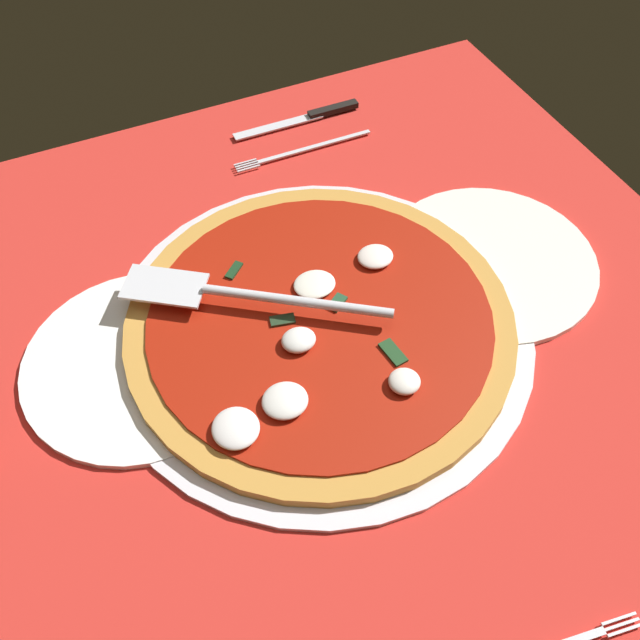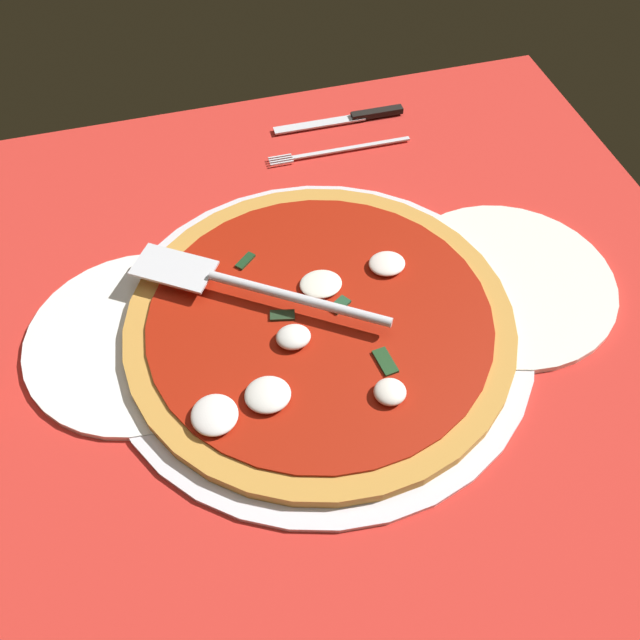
% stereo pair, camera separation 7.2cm
% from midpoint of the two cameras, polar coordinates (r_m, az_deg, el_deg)
% --- Properties ---
extents(ground_plane, '(0.91, 0.91, 0.01)m').
position_cam_midpoint_polar(ground_plane, '(0.71, -2.80, -4.25)').
color(ground_plane, red).
extents(checker_pattern, '(0.91, 0.91, 0.00)m').
position_cam_midpoint_polar(checker_pattern, '(0.71, -2.81, -4.04)').
color(checker_pattern, silver).
rests_on(checker_pattern, ground_plane).
extents(pizza_pan, '(0.44, 0.44, 0.01)m').
position_cam_midpoint_polar(pizza_pan, '(0.73, -2.81, -0.87)').
color(pizza_pan, silver).
rests_on(pizza_pan, ground_plane).
extents(dinner_plate_left, '(0.23, 0.23, 0.01)m').
position_cam_midpoint_polar(dinner_plate_left, '(0.74, -16.97, -3.47)').
color(dinner_plate_left, white).
rests_on(dinner_plate_left, ground_plane).
extents(dinner_plate_right, '(0.24, 0.24, 0.01)m').
position_cam_midpoint_polar(dinner_plate_right, '(0.81, 10.97, 4.46)').
color(dinner_plate_right, white).
rests_on(dinner_plate_right, ground_plane).
extents(pizza, '(0.40, 0.40, 0.03)m').
position_cam_midpoint_polar(pizza, '(0.72, -2.89, -0.42)').
color(pizza, '#C68A39').
rests_on(pizza, pizza_pan).
extents(pizza_server, '(0.24, 0.18, 0.01)m').
position_cam_midpoint_polar(pizza_server, '(0.72, -8.77, 1.78)').
color(pizza_server, silver).
rests_on(pizza_server, pizza).
extents(place_setting_far, '(0.20, 0.14, 0.01)m').
position_cam_midpoint_polar(place_setting_far, '(0.97, -3.32, 14.49)').
color(place_setting_far, white).
rests_on(place_setting_far, ground_plane).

